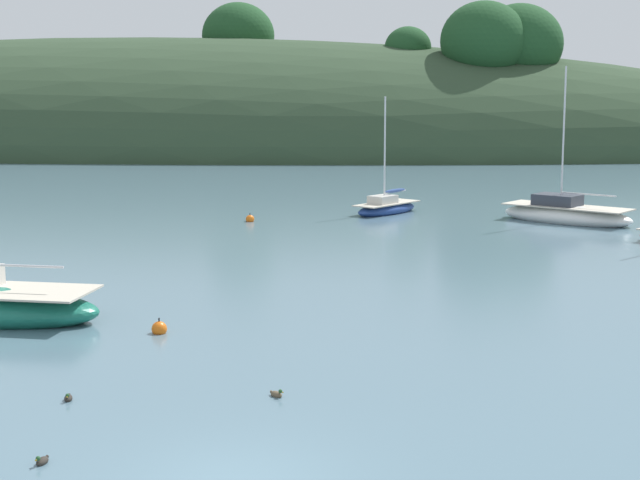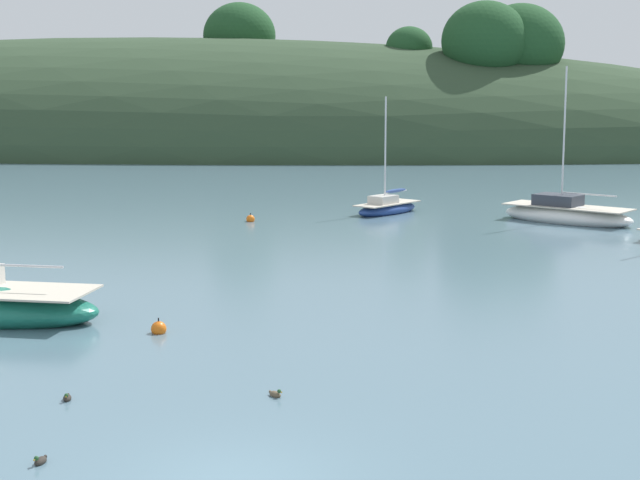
% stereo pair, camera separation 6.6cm
% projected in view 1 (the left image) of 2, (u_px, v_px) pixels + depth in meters
% --- Properties ---
extents(far_shoreline_hill, '(150.00, 36.00, 26.72)m').
position_uv_depth(far_shoreline_hill, '(134.00, 149.00, 104.20)').
color(far_shoreline_hill, '#2D422B').
rests_on(far_shoreline_hill, ground).
extents(sailboat_white_near, '(3.99, 4.69, 6.44)m').
position_uv_depth(sailboat_white_near, '(386.00, 207.00, 54.12)').
color(sailboat_white_near, navy).
rests_on(sailboat_white_near, ground).
extents(sailboat_yellow_far, '(7.01, 5.86, 8.07)m').
position_uv_depth(sailboat_yellow_far, '(566.00, 214.00, 50.67)').
color(sailboat_yellow_far, white).
rests_on(sailboat_yellow_far, ground).
extents(mooring_buoy_inner, '(0.44, 0.44, 0.54)m').
position_uv_depth(mooring_buoy_inner, '(250.00, 219.00, 50.94)').
color(mooring_buoy_inner, orange).
rests_on(mooring_buoy_inner, ground).
extents(mooring_buoy_channel, '(0.44, 0.44, 0.54)m').
position_uv_depth(mooring_buoy_channel, '(159.00, 329.00, 28.28)').
color(mooring_buoy_channel, orange).
rests_on(mooring_buoy_channel, ground).
extents(duck_lead, '(0.37, 0.36, 0.24)m').
position_uv_depth(duck_lead, '(276.00, 394.00, 22.58)').
color(duck_lead, brown).
rests_on(duck_lead, ground).
extents(duck_trailing, '(0.25, 0.42, 0.24)m').
position_uv_depth(duck_trailing, '(68.00, 398.00, 22.31)').
color(duck_trailing, '#2D2823').
rests_on(duck_trailing, ground).
extents(duck_lone_left, '(0.23, 0.43, 0.24)m').
position_uv_depth(duck_lone_left, '(42.00, 461.00, 18.60)').
color(duck_lone_left, '#2D2823').
rests_on(duck_lone_left, ground).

